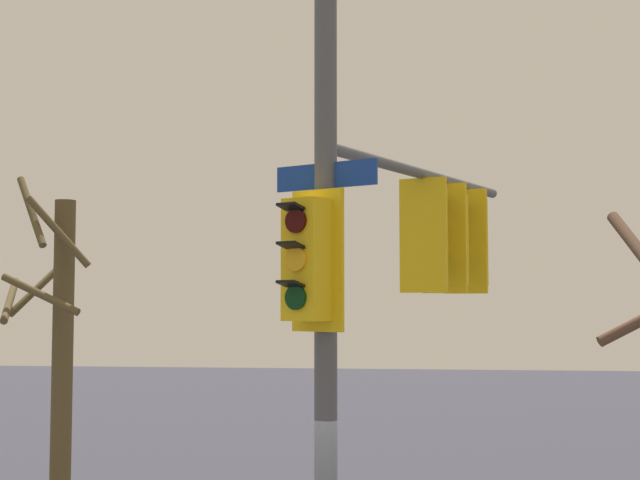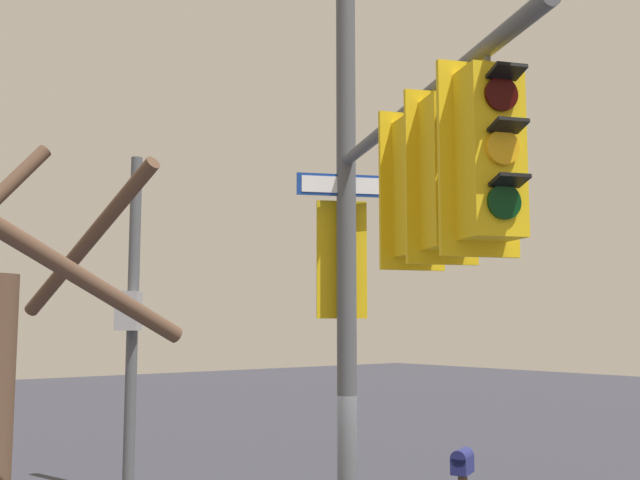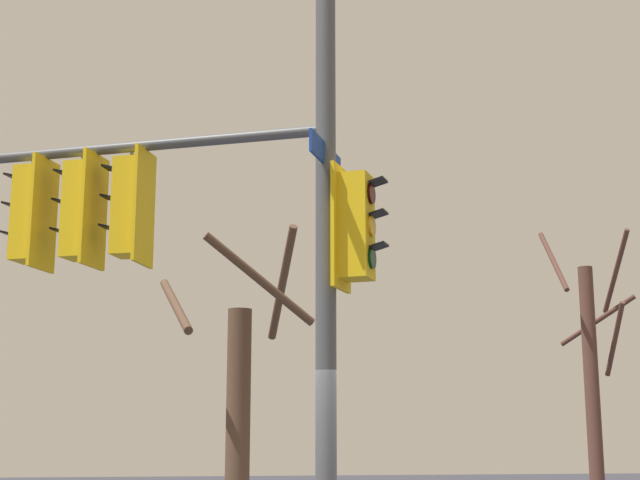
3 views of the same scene
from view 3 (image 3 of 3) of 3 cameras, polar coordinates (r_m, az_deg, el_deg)
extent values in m
cylinder|color=#4C4F54|center=(10.11, 0.34, 5.55)|extent=(0.21, 0.21, 9.68)
cylinder|color=#4C4F54|center=(10.90, -10.70, 5.54)|extent=(1.95, 3.94, 0.12)
cube|color=yellow|center=(10.76, -11.35, 1.93)|extent=(0.44, 0.41, 1.10)
cube|color=yellow|center=(10.69, -10.51, 1.97)|extent=(0.54, 0.24, 1.30)
cylinder|color=#2F0403|center=(10.90, -12.08, 3.62)|extent=(0.22, 0.11, 0.22)
cube|color=black|center=(10.96, -12.42, 4.20)|extent=(0.25, 0.23, 0.06)
cylinder|color=#F2A814|center=(10.82, -12.16, 1.88)|extent=(0.22, 0.11, 0.22)
cube|color=black|center=(10.88, -12.49, 2.47)|extent=(0.25, 0.23, 0.06)
cylinder|color=black|center=(10.75, -12.24, 0.12)|extent=(0.22, 0.11, 0.22)
cube|color=black|center=(10.80, -12.58, 0.73)|extent=(0.25, 0.23, 0.06)
cylinder|color=#4C4F54|center=(10.92, -11.22, 5.11)|extent=(0.04, 0.04, 0.15)
cube|color=yellow|center=(11.04, -14.18, 1.71)|extent=(0.45, 0.42, 1.10)
cube|color=yellow|center=(10.96, -13.39, 1.76)|extent=(0.53, 0.27, 1.30)
cylinder|color=#2F0403|center=(11.20, -14.83, 3.34)|extent=(0.21, 0.12, 0.22)
cube|color=black|center=(11.27, -15.13, 3.90)|extent=(0.26, 0.23, 0.06)
cylinder|color=#F2A814|center=(11.12, -14.92, 1.65)|extent=(0.21, 0.12, 0.22)
cube|color=black|center=(11.18, -15.23, 2.22)|extent=(0.26, 0.23, 0.06)
cylinder|color=black|center=(11.04, -15.02, -0.06)|extent=(0.21, 0.12, 0.22)
cube|color=black|center=(11.10, -15.32, 0.52)|extent=(0.26, 0.23, 0.06)
cylinder|color=#4C4F54|center=(11.20, -14.01, 4.82)|extent=(0.04, 0.04, 0.15)
cube|color=yellow|center=(11.36, -16.99, 1.48)|extent=(0.45, 0.42, 1.10)
cube|color=yellow|center=(11.28, -16.25, 1.54)|extent=(0.53, 0.26, 1.30)
cylinder|color=#2F0403|center=(11.52, -17.60, 3.08)|extent=(0.21, 0.12, 0.22)
cube|color=black|center=(11.59, -17.88, 3.62)|extent=(0.26, 0.23, 0.06)
cylinder|color=#F2A814|center=(11.44, -17.71, 1.43)|extent=(0.21, 0.12, 0.22)
cube|color=black|center=(11.51, -17.99, 1.99)|extent=(0.26, 0.23, 0.06)
cylinder|color=black|center=(11.37, -17.81, -0.23)|extent=(0.21, 0.12, 0.22)
cube|color=black|center=(11.44, -18.10, 0.34)|extent=(0.26, 0.23, 0.06)
cylinder|color=#4C4F54|center=(11.52, -16.81, 4.51)|extent=(0.04, 0.04, 0.15)
cube|color=yellow|center=(9.81, 2.20, 0.80)|extent=(0.46, 0.44, 1.10)
cube|color=yellow|center=(9.86, 1.25, 0.73)|extent=(0.51, 0.31, 1.30)
cylinder|color=#2F0403|center=(9.84, 3.10, 2.80)|extent=(0.21, 0.13, 0.22)
cube|color=black|center=(9.85, 3.51, 3.51)|extent=(0.26, 0.24, 0.06)
cylinder|color=#F2A814|center=(9.76, 3.12, 0.87)|extent=(0.21, 0.13, 0.22)
cube|color=black|center=(9.77, 3.54, 1.59)|extent=(0.26, 0.24, 0.06)
cylinder|color=black|center=(9.69, 3.14, -1.09)|extent=(0.21, 0.13, 0.22)
cube|color=black|center=(9.69, 3.56, -0.37)|extent=(0.26, 0.24, 0.06)
cube|color=navy|center=(10.09, 0.34, 5.13)|extent=(1.00, 0.52, 0.24)
cube|color=white|center=(10.09, 0.25, 5.12)|extent=(0.90, 0.46, 0.18)
cylinder|color=brown|center=(13.30, -4.95, -11.87)|extent=(0.34, 0.34, 3.61)
cylinder|color=brown|center=(13.22, -8.66, -3.88)|extent=(1.88, 0.43, 1.01)
cylinder|color=brown|center=(13.61, -2.27, -2.62)|extent=(1.31, 0.26, 1.50)
cylinder|color=brown|center=(12.75, -3.64, -2.39)|extent=(0.51, 1.59, 1.18)
cylinder|color=brown|center=(20.05, 16.02, -9.03)|extent=(0.30, 0.30, 5.29)
cylinder|color=brown|center=(20.31, 17.26, -5.71)|extent=(1.16, 0.23, 1.43)
cylinder|color=brown|center=(20.94, 16.30, -4.66)|extent=(1.13, 1.32, 1.01)
cylinder|color=brown|center=(20.58, 17.32, -1.82)|extent=(1.41, 0.19, 1.56)
cylinder|color=brown|center=(20.11, 13.81, -1.23)|extent=(1.41, 0.19, 1.48)
camera|label=1|loc=(14.55, 33.70, -2.86)|focal=50.38mm
camera|label=2|loc=(15.49, -26.76, -5.28)|focal=42.28mm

